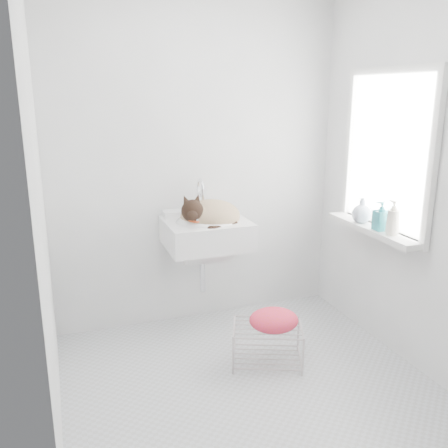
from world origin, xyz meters
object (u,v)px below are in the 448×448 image
object	(u,v)px
cat	(208,215)
wire_rack	(267,342)
bottle_b	(380,230)
sink	(206,220)
bottle_c	(361,222)
bottle_a	(392,235)

from	to	relation	value
cat	wire_rack	size ratio (longest dim) A/B	1.08
wire_rack	bottle_b	size ratio (longest dim) A/B	2.25
sink	bottle_b	distance (m)	1.20
wire_rack	cat	bearing A→B (deg)	110.20
bottle_b	bottle_c	size ratio (longest dim) A/B	1.11
bottle_b	wire_rack	bearing A→B (deg)	177.38
bottle_a	bottle_c	distance (m)	0.33
sink	wire_rack	size ratio (longest dim) A/B	1.34
sink	bottle_a	xyz separation A→B (m)	(1.02, -0.75, 0.00)
sink	wire_rack	distance (m)	0.95
cat	bottle_c	size ratio (longest dim) A/B	2.71
sink	bottle_c	size ratio (longest dim) A/B	3.36
sink	wire_rack	bearing A→B (deg)	-69.33
bottle_b	sink	bearing A→B (deg)	148.12
cat	bottle_b	distance (m)	1.18
bottle_b	cat	bearing A→B (deg)	148.54
bottle_a	bottle_b	distance (m)	0.12
cat	bottle_a	bearing A→B (deg)	-42.01
cat	bottle_a	distance (m)	1.24
bottle_a	bottle_c	world-z (taller)	bottle_a
bottle_b	bottle_c	bearing A→B (deg)	90.00
cat	bottle_b	xyz separation A→B (m)	(1.00, -0.61, -0.04)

